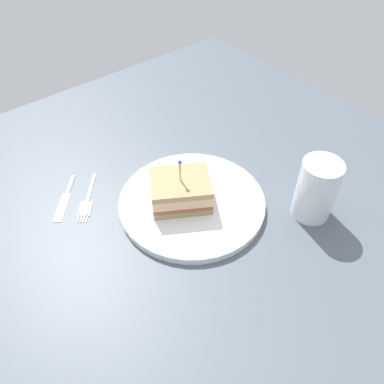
{
  "coord_description": "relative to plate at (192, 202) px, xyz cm",
  "views": [
    {
      "loc": [
        -31.33,
        -37.65,
        51.93
      ],
      "look_at": [
        0.0,
        0.0,
        3.34
      ],
      "focal_mm": 36.58,
      "sensor_mm": 36.0,
      "label": 1
    }
  ],
  "objects": [
    {
      "name": "ground_plane",
      "position": [
        0.0,
        0.0,
        -1.67
      ],
      "size": [
        103.54,
        103.54,
        2.0
      ],
      "primitive_type": "cube",
      "color": "#4C5660"
    },
    {
      "name": "plate",
      "position": [
        0.0,
        0.0,
        0.0
      ],
      "size": [
        26.36,
        26.36,
        1.34
      ],
      "primitive_type": "cylinder",
      "color": "white",
      "rests_on": "ground_plane"
    },
    {
      "name": "sandwich_half_center",
      "position": [
        -1.61,
        1.19,
        3.19
      ],
      "size": [
        13.16,
        12.56,
        9.34
      ],
      "color": "tan",
      "rests_on": "plate"
    },
    {
      "name": "drink_glass",
      "position": [
        15.07,
        -14.81,
        4.5
      ],
      "size": [
        6.79,
        6.79,
        11.29
      ],
      "color": "gold",
      "rests_on": "ground_plane"
    },
    {
      "name": "fork",
      "position": [
        -14.46,
        12.79,
        -0.49
      ],
      "size": [
        9.06,
        10.42,
        0.35
      ],
      "color": "silver",
      "rests_on": "ground_plane"
    },
    {
      "name": "knife",
      "position": [
        -17.35,
        15.9,
        -0.49
      ],
      "size": [
        8.73,
        9.66,
        0.35
      ],
      "color": "silver",
      "rests_on": "ground_plane"
    }
  ]
}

